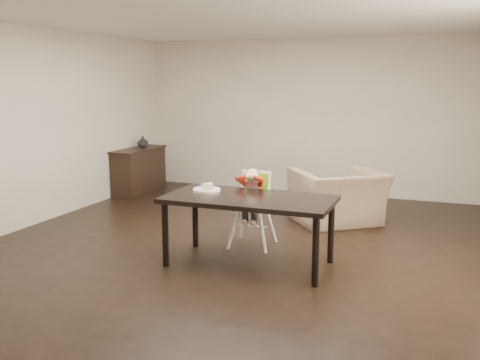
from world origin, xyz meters
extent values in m
plane|color=black|center=(0.00, 0.00, 0.00)|extent=(7.00, 7.00, 0.00)
cube|color=#BDB29C|center=(0.00, 3.50, 1.35)|extent=(6.00, 0.02, 2.70)
cube|color=#BDB29C|center=(0.00, -3.50, 1.35)|extent=(6.00, 0.02, 2.70)
cube|color=#BDB29C|center=(-3.00, 0.00, 1.35)|extent=(0.02, 7.00, 2.70)
cube|color=white|center=(0.00, 0.00, 2.70)|extent=(6.00, 7.00, 0.02)
cube|color=black|center=(0.34, -0.46, 0.72)|extent=(1.80, 0.90, 0.05)
cylinder|color=black|center=(-0.48, -0.83, 0.35)|extent=(0.07, 0.07, 0.70)
cylinder|color=black|center=(1.16, -0.83, 0.35)|extent=(0.07, 0.07, 0.70)
cylinder|color=black|center=(-0.48, -0.09, 0.35)|extent=(0.07, 0.07, 0.70)
cylinder|color=black|center=(1.16, -0.09, 0.35)|extent=(0.07, 0.07, 0.70)
cylinder|color=white|center=(-0.02, -0.01, 0.25)|extent=(0.04, 0.04, 0.50)
cylinder|color=white|center=(0.34, 0.01, 0.25)|extent=(0.04, 0.04, 0.50)
cylinder|color=white|center=(-0.03, 0.35, 0.25)|extent=(0.04, 0.04, 0.50)
cylinder|color=white|center=(0.33, 0.36, 0.25)|extent=(0.04, 0.04, 0.50)
cube|color=white|center=(0.16, 0.18, 0.50)|extent=(0.37, 0.33, 0.04)
cube|color=#70B316|center=(0.16, 0.18, 0.54)|extent=(0.30, 0.28, 0.03)
cube|color=white|center=(0.15, 0.32, 0.71)|extent=(0.36, 0.06, 0.38)
cube|color=#70B316|center=(0.15, 0.29, 0.70)|extent=(0.31, 0.03, 0.34)
cube|color=black|center=(0.10, 0.22, 0.70)|extent=(0.03, 0.16, 0.02)
cube|color=black|center=(0.22, 0.23, 0.70)|extent=(0.03, 0.16, 0.02)
cylinder|color=#AF2614|center=(0.16, 0.18, 0.67)|extent=(0.21, 0.21, 0.24)
sphere|color=beige|center=(0.16, 0.16, 0.87)|extent=(0.17, 0.17, 0.16)
ellipsoid|color=brown|center=(0.16, 0.18, 0.89)|extent=(0.17, 0.16, 0.12)
sphere|color=beige|center=(0.13, 0.07, 0.87)|extent=(0.07, 0.07, 0.07)
sphere|color=beige|center=(0.19, 0.08, 0.87)|extent=(0.07, 0.07, 0.07)
cylinder|color=white|center=(-0.21, -0.35, 0.76)|extent=(0.41, 0.41, 0.02)
torus|color=white|center=(-0.21, -0.35, 0.77)|extent=(0.41, 0.41, 0.02)
imported|color=#96795F|center=(0.92, 1.58, 0.50)|extent=(1.37, 1.30, 1.01)
cube|color=black|center=(-2.78, 2.41, 0.38)|extent=(0.40, 1.20, 0.76)
cube|color=black|center=(-2.78, 2.41, 0.78)|extent=(0.44, 1.26, 0.03)
imported|color=#99999E|center=(-2.78, 2.56, 0.89)|extent=(0.26, 0.26, 0.20)
camera|label=1|loc=(2.24, -5.69, 1.98)|focal=40.00mm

